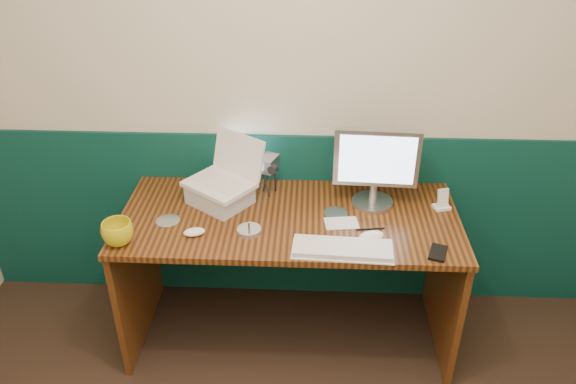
{
  "coord_description": "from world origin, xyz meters",
  "views": [
    {
      "loc": [
        0.1,
        -0.84,
        2.19
      ],
      "look_at": [
        0.0,
        1.23,
        0.97
      ],
      "focal_mm": 35.0,
      "sensor_mm": 36.0,
      "label": 1
    }
  ],
  "objects_px": {
    "monitor": "(375,168)",
    "keyboard": "(343,249)",
    "mug": "(118,233)",
    "laptop": "(218,163)",
    "camcorder": "(269,176)",
    "desk": "(289,278)"
  },
  "relations": [
    {
      "from": "keyboard",
      "to": "monitor",
      "type": "bearing_deg",
      "value": 71.23
    },
    {
      "from": "laptop",
      "to": "keyboard",
      "type": "height_order",
      "value": "laptop"
    },
    {
      "from": "monitor",
      "to": "mug",
      "type": "bearing_deg",
      "value": -158.39
    },
    {
      "from": "monitor",
      "to": "laptop",
      "type": "bearing_deg",
      "value": -175.02
    },
    {
      "from": "keyboard",
      "to": "camcorder",
      "type": "height_order",
      "value": "camcorder"
    },
    {
      "from": "laptop",
      "to": "camcorder",
      "type": "distance_m",
      "value": 0.28
    },
    {
      "from": "monitor",
      "to": "camcorder",
      "type": "height_order",
      "value": "monitor"
    },
    {
      "from": "monitor",
      "to": "mug",
      "type": "height_order",
      "value": "monitor"
    },
    {
      "from": "camcorder",
      "to": "mug",
      "type": "bearing_deg",
      "value": -122.33
    },
    {
      "from": "camcorder",
      "to": "keyboard",
      "type": "bearing_deg",
      "value": -32.85
    },
    {
      "from": "camcorder",
      "to": "desk",
      "type": "bearing_deg",
      "value": -41.1
    },
    {
      "from": "monitor",
      "to": "keyboard",
      "type": "relative_size",
      "value": 0.93
    },
    {
      "from": "desk",
      "to": "camcorder",
      "type": "bearing_deg",
      "value": 117.75
    },
    {
      "from": "desk",
      "to": "keyboard",
      "type": "height_order",
      "value": "keyboard"
    },
    {
      "from": "monitor",
      "to": "keyboard",
      "type": "xyz_separation_m",
      "value": [
        -0.16,
        -0.4,
        -0.19
      ]
    },
    {
      "from": "monitor",
      "to": "keyboard",
      "type": "bearing_deg",
      "value": -108.77
    },
    {
      "from": "laptop",
      "to": "camcorder",
      "type": "height_order",
      "value": "laptop"
    },
    {
      "from": "monitor",
      "to": "mug",
      "type": "relative_size",
      "value": 2.89
    },
    {
      "from": "keyboard",
      "to": "mug",
      "type": "distance_m",
      "value": 0.98
    },
    {
      "from": "laptop",
      "to": "mug",
      "type": "height_order",
      "value": "laptop"
    },
    {
      "from": "keyboard",
      "to": "camcorder",
      "type": "xyz_separation_m",
      "value": [
        -0.35,
        0.48,
        0.09
      ]
    },
    {
      "from": "camcorder",
      "to": "monitor",
      "type": "bearing_deg",
      "value": 12.07
    }
  ]
}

